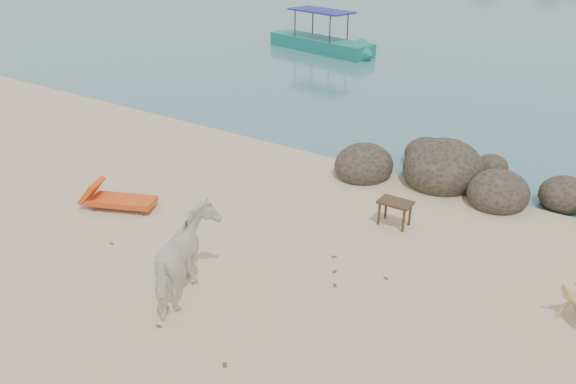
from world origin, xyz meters
name	(u,v)px	position (x,y,z in m)	size (l,w,h in m)	color
boulders	(455,176)	(1.42, 6.15, 0.26)	(6.59, 3.10, 1.37)	#2B241C
cow	(187,260)	(-0.69, -0.45, 0.70)	(0.76, 1.67, 1.41)	silver
side_table	(394,215)	(1.07, 3.61, 0.26)	(0.65, 0.42, 0.53)	#332514
lounge_chair	(122,199)	(-4.00, 1.02, 0.26)	(1.72, 0.60, 0.51)	red
boat_near	(321,17)	(-9.19, 17.57, 1.54)	(6.33, 1.43, 3.08)	#17746A
dead_leaves	(264,312)	(0.56, -0.11, 0.00)	(7.83, 5.25, 0.00)	brown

